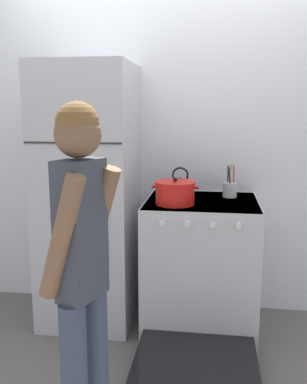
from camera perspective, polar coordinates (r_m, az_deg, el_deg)
The scene contains 8 objects.
ground_plane at distance 3.59m, azimuth 1.36°, elevation -14.42°, with size 14.00×14.00×0.00m, color #5B5654.
wall_back at distance 3.28m, azimuth 1.52°, elevation 6.36°, with size 10.00×0.06×2.55m.
refrigerator at distance 3.09m, azimuth -8.63°, elevation -0.60°, with size 0.65×0.66×1.85m.
stove_range at distance 3.03m, azimuth 6.26°, elevation -9.93°, with size 0.76×1.44×0.93m.
dutch_oven_pot at distance 2.79m, azimuth 2.90°, elevation -0.09°, with size 0.31×0.27×0.18m.
tea_kettle at distance 3.07m, azimuth 3.62°, elevation 0.64°, with size 0.19×0.15×0.21m.
utensil_jar at distance 3.07m, azimuth 10.13°, elevation 0.45°, with size 0.10×0.10×0.24m.
person at distance 1.81m, azimuth -9.49°, elevation -9.95°, with size 0.32×0.37×1.57m.
Camera 1 is at (0.37, -3.22, 1.54)m, focal length 40.00 mm.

